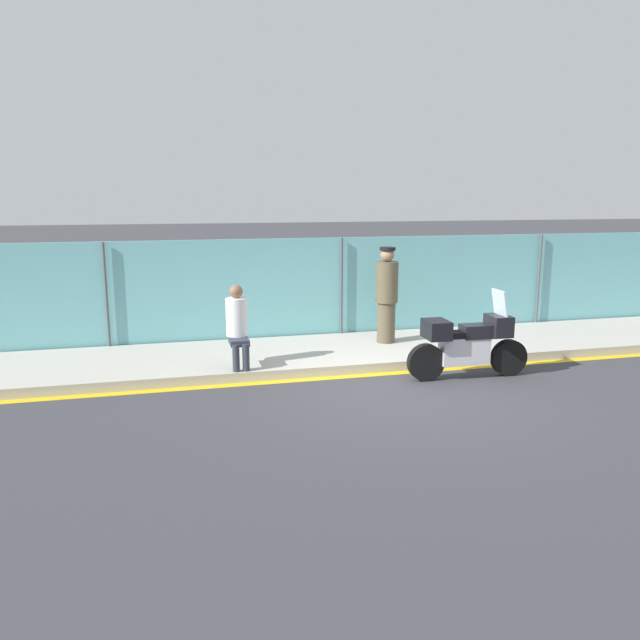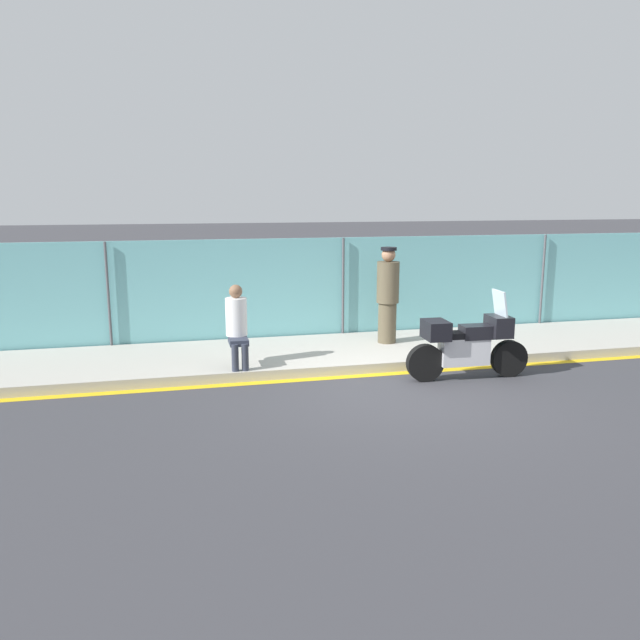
% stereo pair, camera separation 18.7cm
% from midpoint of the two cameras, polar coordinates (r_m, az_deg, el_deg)
% --- Properties ---
extents(ground_plane, '(120.00, 120.00, 0.00)m').
position_cam_midpoint_polar(ground_plane, '(9.83, 6.87, -6.23)').
color(ground_plane, '#38383D').
extents(sidewalk, '(33.74, 2.43, 0.17)m').
position_cam_midpoint_polar(sidewalk, '(11.74, 3.14, -2.84)').
color(sidewalk, '#ADA89E').
rests_on(sidewalk, ground_plane).
extents(curb_paint_stripe, '(33.74, 0.18, 0.01)m').
position_cam_midpoint_polar(curb_paint_stripe, '(10.56, 5.27, -4.94)').
color(curb_paint_stripe, gold).
rests_on(curb_paint_stripe, ground_plane).
extents(storefront_fence, '(32.05, 0.17, 2.12)m').
position_cam_midpoint_polar(storefront_fence, '(12.77, 1.43, 2.80)').
color(storefront_fence, '#6BB2B7').
rests_on(storefront_fence, ground_plane).
extents(motorcycle, '(2.07, 0.55, 1.45)m').
position_cam_midpoint_polar(motorcycle, '(10.42, 12.84, -2.09)').
color(motorcycle, black).
rests_on(motorcycle, ground_plane).
extents(officer_standing, '(0.42, 0.42, 1.83)m').
position_cam_midpoint_polar(officer_standing, '(11.94, 5.66, 2.35)').
color(officer_standing, brown).
rests_on(officer_standing, sidewalk).
extents(person_seated_on_curb, '(0.36, 0.68, 1.35)m').
position_cam_midpoint_polar(person_seated_on_curb, '(10.37, -8.08, -0.12)').
color(person_seated_on_curb, '#2D3342').
rests_on(person_seated_on_curb, sidewalk).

